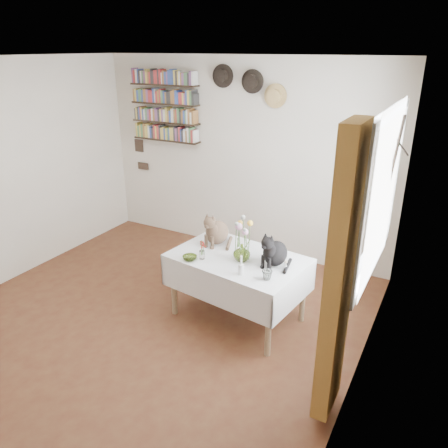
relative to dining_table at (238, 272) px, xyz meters
The scene contains 16 objects.
room 1.26m from the dining_table, 136.70° to the right, with size 4.08×4.58×2.58m.
window 1.51m from the dining_table, ahead, with size 0.12×1.52×1.32m.
curtain 1.55m from the dining_table, 35.25° to the right, with size 0.12×0.38×2.10m, color brown.
dining_table is the anchor object (origin of this frame).
tabby_cat 0.53m from the dining_table, 150.22° to the left, with size 0.24×0.31×0.36m, color brown, non-canonical shape.
black_cat 0.51m from the dining_table, ahead, with size 0.23×0.30×0.35m, color black, non-canonical shape.
flower_vase 0.27m from the dining_table, 36.56° to the right, with size 0.16×0.16×0.17m, color #8EAA42.
green_bowl 0.51m from the dining_table, 143.81° to the right, with size 0.14×0.14×0.04m, color #8EAA42.
drinking_glass 0.54m from the dining_table, 32.60° to the right, with size 0.09×0.09×0.09m, color white.
candlestick 0.42m from the dining_table, 58.80° to the right, with size 0.05×0.05×0.18m.
berry_jar 0.44m from the dining_table, 145.50° to the right, with size 0.05×0.05×0.21m.
porcelain_figurine 0.54m from the dining_table, ahead, with size 0.05×0.05×0.09m.
flower_bouquet 0.51m from the dining_table, 30.26° to the right, with size 0.17×0.13×0.39m.
bookshelf_unit 2.70m from the dining_table, 141.57° to the left, with size 1.00×0.16×0.91m.
wall_hats 2.31m from the dining_table, 112.77° to the left, with size 0.98×0.09×0.48m.
wall_art_plaques 2.89m from the dining_table, 147.14° to the left, with size 0.21×0.02×0.44m.
Camera 1 is at (2.44, -2.71, 2.59)m, focal length 35.00 mm.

